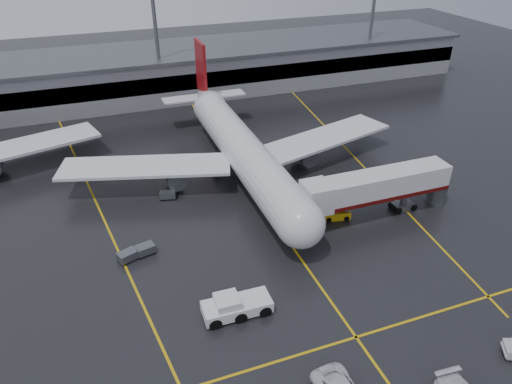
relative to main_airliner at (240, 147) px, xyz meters
name	(u,v)px	position (x,y,z in m)	size (l,w,h in m)	color
ground	(265,209)	(0.00, -9.70, -4.21)	(220.00, 220.00, 0.00)	black
apron_line_centre	(265,209)	(0.00, -9.70, -4.20)	(0.25, 90.00, 0.02)	gold
apron_line_stop	(356,337)	(0.00, -31.70, -4.20)	(60.00, 0.25, 0.02)	gold
apron_line_left	(94,198)	(-20.00, 0.30, -4.20)	(0.25, 70.00, 0.02)	gold
apron_line_right	(351,153)	(18.00, 0.30, -4.20)	(0.25, 70.00, 0.02)	gold
terminal	(180,70)	(0.00, 38.23, 0.11)	(122.00, 19.00, 8.60)	gray
light_mast_mid	(155,26)	(-5.00, 32.30, 10.27)	(3.00, 1.20, 25.45)	#595B60
light_mast_right	(373,10)	(40.00, 32.30, 10.27)	(3.00, 1.20, 25.45)	#595B60
main_airliner	(240,147)	(0.00, 0.00, 0.00)	(48.80, 45.60, 14.10)	silver
jet_bridge	(378,188)	(11.87, -15.70, -0.28)	(19.90, 3.40, 6.05)	silver
pushback_tractor	(235,306)	(-9.08, -25.34, -3.31)	(6.40, 2.85, 2.27)	white
belt_loader	(336,215)	(7.32, -14.59, -3.70)	(3.49, 2.14, 2.07)	yellow
baggage_cart_a	(145,249)	(-15.49, -13.57, -3.58)	(2.25, 1.73, 1.12)	#595B60
baggage_cart_b	(128,256)	(-17.42, -14.04, -3.58)	(2.34, 1.96, 1.12)	#595B60
baggage_cart_c	(168,194)	(-10.98, -3.02, -3.58)	(2.25, 1.74, 1.12)	#595B60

